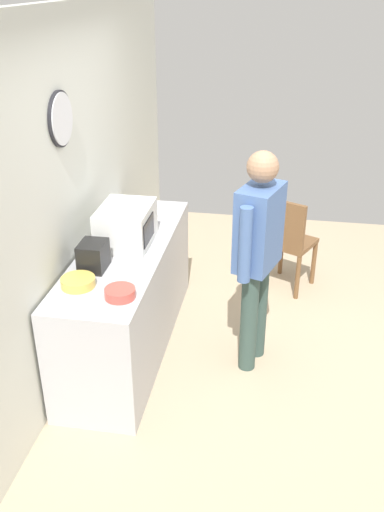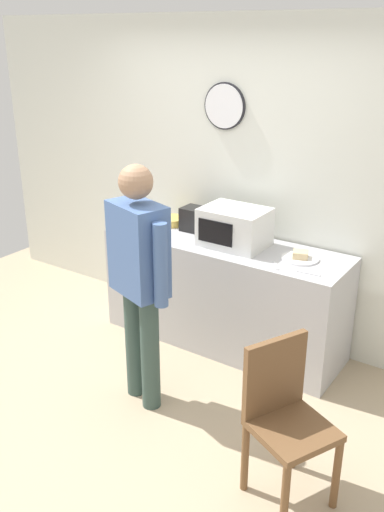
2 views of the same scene
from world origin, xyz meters
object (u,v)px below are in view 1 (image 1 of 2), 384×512
microwave (126,225)px  sandwich_plate (143,213)px  salad_bowl (120,293)px  fork_utensil (164,221)px  cereal_bowl (78,282)px  wooden_chair (288,240)px  spoon_utensil (171,210)px  person_standing (258,247)px  toaster (93,256)px

microwave → sandwich_plate: microwave is taller
microwave → salad_bowl: 0.82m
sandwich_plate → fork_utensil: bearing=-114.9°
sandwich_plate → fork_utensil: size_ratio=1.64×
cereal_bowl → fork_utensil: 1.21m
cereal_bowl → wooden_chair: 2.27m
salad_bowl → fork_utensil: bearing=-0.7°
fork_utensil → spoon_utensil: same height
microwave → person_standing: bearing=-97.5°
microwave → fork_utensil: microwave is taller
cereal_bowl → fork_utensil: size_ratio=1.35×
salad_bowl → cereal_bowl: bearing=73.8°
microwave → wooden_chair: microwave is taller
wooden_chair → microwave: bearing=130.2°
microwave → person_standing: 1.02m
cereal_bowl → toaster: size_ratio=1.04×
cereal_bowl → sandwich_plate: bearing=-5.7°
salad_bowl → cereal_bowl: size_ratio=0.88×
cereal_bowl → person_standing: (0.57, -1.16, 0.08)m
cereal_bowl → fork_utensil: cereal_bowl is taller
toaster → microwave: bearing=-14.6°
sandwich_plate → spoon_utensil: sandwich_plate is taller
person_standing → microwave: bearing=82.5°
salad_bowl → toaster: toaster is taller
fork_utensil → sandwich_plate: bearing=65.1°
sandwich_plate → wooden_chair: size_ratio=0.30×
microwave → cereal_bowl: (-0.70, 0.14, -0.12)m
salad_bowl → person_standing: person_standing is taller
sandwich_plate → fork_utensil: 0.23m
microwave → toaster: microwave is taller
salad_bowl → wooden_chair: 2.17m
spoon_utensil → person_standing: size_ratio=0.10×
salad_bowl → spoon_utensil: salad_bowl is taller
fork_utensil → spoon_utensil: (0.25, -0.00, 0.00)m
fork_utensil → person_standing: size_ratio=0.10×
sandwich_plate → fork_utensil: (-0.10, -0.21, -0.01)m
salad_bowl → person_standing: (0.66, -0.84, 0.08)m
microwave → wooden_chair: 1.71m
fork_utensil → wooden_chair: 1.26m
microwave → sandwich_plate: 0.57m
toaster → person_standing: bearing=-74.5°
sandwich_plate → microwave: bearing=-178.4°
toaster → person_standing: person_standing is taller
cereal_bowl → wooden_chair: (1.75, -1.39, -0.40)m
cereal_bowl → spoon_utensil: bearing=-13.4°
sandwich_plate → toaster: size_ratio=1.27×
microwave → sandwich_plate: size_ratio=1.79×
spoon_utensil → person_standing: (-0.85, -0.82, 0.11)m
salad_bowl → spoon_utensil: bearing=-0.7°
cereal_bowl → spoon_utensil: size_ratio=1.35×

